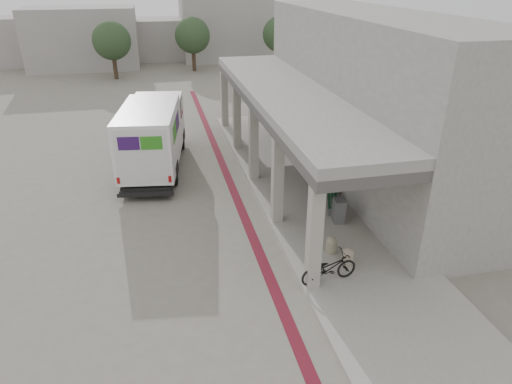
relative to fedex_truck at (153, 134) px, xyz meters
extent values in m
plane|color=slate|center=(2.15, -6.86, -1.69)|extent=(120.00, 120.00, 0.00)
cube|color=maroon|center=(3.15, -4.86, -1.68)|extent=(0.35, 40.00, 0.01)
cube|color=gray|center=(6.15, -6.86, -1.63)|extent=(4.40, 28.00, 0.12)
cube|color=gray|center=(9.50, -2.36, 1.81)|extent=(4.30, 17.00, 7.00)
cube|color=#4C4A48|center=(5.75, -2.36, 1.81)|extent=(3.40, 16.90, 0.35)
cube|color=gray|center=(5.75, -2.36, 2.16)|extent=(3.40, 16.90, 0.35)
cube|color=gray|center=(-5.85, 27.14, 1.06)|extent=(10.00, 6.00, 5.50)
cube|color=gray|center=(1.15, 31.14, 0.31)|extent=(8.00, 6.00, 4.00)
cube|color=gray|center=(8.15, 29.14, 1.56)|extent=(9.00, 6.00, 6.50)
cube|color=gray|center=(-11.85, 30.14, 0.56)|extent=(7.00, 5.00, 4.50)
cylinder|color=#38281C|center=(-2.85, 21.14, -0.49)|extent=(0.36, 0.36, 2.40)
sphere|color=#273821|center=(-2.85, 21.14, 1.51)|extent=(3.20, 3.20, 3.20)
cylinder|color=#38281C|center=(4.15, 23.14, -0.49)|extent=(0.36, 0.36, 2.40)
sphere|color=#273821|center=(4.15, 23.14, 1.51)|extent=(3.20, 3.20, 3.20)
cylinder|color=#38281C|center=(12.15, 22.14, -0.49)|extent=(0.36, 0.36, 2.40)
sphere|color=#273821|center=(12.15, 22.14, 1.51)|extent=(3.20, 3.20, 3.20)
cube|color=black|center=(0.00, -0.03, -1.30)|extent=(3.02, 7.05, 0.29)
cube|color=silver|center=(-0.13, -0.90, 0.21)|extent=(3.05, 5.36, 2.54)
cube|color=silver|center=(0.36, 2.43, 0.07)|extent=(2.58, 2.17, 2.24)
cube|color=silver|center=(0.51, 3.44, -0.76)|extent=(2.21, 0.89, 0.78)
cube|color=black|center=(0.47, 3.20, 0.60)|extent=(2.19, 0.78, 1.02)
cube|color=black|center=(-0.51, -3.51, -1.35)|extent=(2.25, 0.57, 0.18)
cube|color=#321253|center=(-1.19, -0.06, 0.65)|extent=(0.22, 1.35, 0.73)
cube|color=#2C811C|center=(-1.41, -1.50, 0.65)|extent=(0.22, 1.35, 0.73)
cube|color=#321253|center=(-0.94, -3.38, 0.80)|extent=(0.82, 0.15, 0.54)
cube|color=#2C811C|center=(-0.07, -3.50, 0.80)|extent=(0.82, 0.15, 0.54)
cylinder|color=black|center=(-0.65, 2.62, -1.25)|extent=(0.40, 0.91, 0.88)
cylinder|color=black|center=(1.38, 2.33, -1.25)|extent=(0.40, 0.91, 0.88)
cylinder|color=black|center=(-1.30, -1.82, -1.25)|extent=(0.40, 0.91, 0.88)
cylinder|color=black|center=(0.73, -2.11, -1.25)|extent=(0.40, 0.91, 0.88)
cube|color=slate|center=(6.39, -6.54, -1.39)|extent=(0.37, 0.19, 0.36)
cube|color=slate|center=(6.88, -5.20, -1.39)|extent=(0.37, 0.19, 0.36)
cube|color=#12371E|center=(6.51, -5.83, -1.19)|extent=(0.68, 1.65, 0.04)
cube|color=#12371E|center=(6.63, -5.87, -1.19)|extent=(0.68, 1.65, 0.04)
cube|color=#12371E|center=(6.76, -5.92, -1.19)|extent=(0.68, 1.65, 0.04)
cylinder|color=tan|center=(5.68, -9.63, -1.38)|extent=(0.38, 0.38, 0.38)
sphere|color=tan|center=(5.68, -9.63, -1.19)|extent=(0.38, 0.38, 0.38)
cylinder|color=gray|center=(5.45, -8.86, -1.38)|extent=(0.37, 0.37, 0.37)
sphere|color=gray|center=(5.45, -8.86, -1.19)|extent=(0.37, 0.37, 0.37)
cube|color=slate|center=(6.45, -6.99, -1.12)|extent=(0.48, 0.59, 0.89)
imported|color=black|center=(4.77, -10.34, -1.10)|extent=(1.87, 0.88, 0.95)
camera|label=1|loc=(0.22, -20.73, 6.82)|focal=32.00mm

